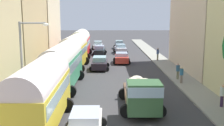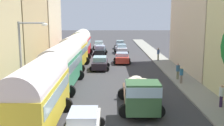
{
  "view_description": "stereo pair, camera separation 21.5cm",
  "coord_description": "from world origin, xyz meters",
  "px_view_note": "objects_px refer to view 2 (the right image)",
  "views": [
    {
      "loc": [
        -0.7,
        -9.43,
        6.77
      ],
      "look_at": [
        0.0,
        19.99,
        1.49
      ],
      "focal_mm": 44.46,
      "sensor_mm": 36.0,
      "label": 1
    },
    {
      "loc": [
        -0.48,
        -9.43,
        6.77
      ],
      "look_at": [
        0.0,
        19.99,
        1.49
      ],
      "focal_mm": 44.46,
      "sensor_mm": 36.0,
      "label": 2
    }
  ],
  "objects_px": {
    "parked_bus_1": "(62,63)",
    "pedestrian_0": "(221,95)",
    "pedestrian_1": "(181,74)",
    "pedestrian_2": "(178,71)",
    "car_6": "(99,45)",
    "streetlamp_near": "(25,57)",
    "car_3": "(83,124)",
    "pedestrian_3": "(158,54)",
    "car_0": "(122,58)",
    "parked_bus_2": "(74,50)",
    "car_1": "(121,49)",
    "parked_bus_0": "(38,91)",
    "parked_bus_3": "(81,43)",
    "car_2": "(120,45)",
    "car_4": "(100,63)",
    "cargo_truck_0": "(141,94)",
    "car_5": "(100,50)"
  },
  "relations": [
    {
      "from": "parked_bus_3",
      "to": "car_4",
      "type": "distance_m",
      "value": 10.22
    },
    {
      "from": "car_0",
      "to": "car_1",
      "type": "height_order",
      "value": "car_1"
    },
    {
      "from": "pedestrian_1",
      "to": "pedestrian_2",
      "type": "height_order",
      "value": "pedestrian_2"
    },
    {
      "from": "parked_bus_3",
      "to": "pedestrian_1",
      "type": "relative_size",
      "value": 5.16
    },
    {
      "from": "car_3",
      "to": "streetlamp_near",
      "type": "xyz_separation_m",
      "value": [
        -4.37,
        4.46,
        3.04
      ]
    },
    {
      "from": "car_6",
      "to": "pedestrian_1",
      "type": "distance_m",
      "value": 28.56
    },
    {
      "from": "pedestrian_1",
      "to": "car_6",
      "type": "bearing_deg",
      "value": 107.86
    },
    {
      "from": "car_6",
      "to": "streetlamp_near",
      "type": "height_order",
      "value": "streetlamp_near"
    },
    {
      "from": "car_0",
      "to": "pedestrian_1",
      "type": "relative_size",
      "value": 2.23
    },
    {
      "from": "car_0",
      "to": "pedestrian_0",
      "type": "height_order",
      "value": "pedestrian_0"
    },
    {
      "from": "car_4",
      "to": "car_5",
      "type": "distance_m",
      "value": 12.28
    },
    {
      "from": "parked_bus_1",
      "to": "pedestrian_0",
      "type": "xyz_separation_m",
      "value": [
        12.26,
        -6.0,
        -1.26
      ]
    },
    {
      "from": "parked_bus_1",
      "to": "pedestrian_1",
      "type": "xyz_separation_m",
      "value": [
        11.21,
        0.93,
        -1.28
      ]
    },
    {
      "from": "parked_bus_2",
      "to": "streetlamp_near",
      "type": "relative_size",
      "value": 1.37
    },
    {
      "from": "car_6",
      "to": "pedestrian_2",
      "type": "xyz_separation_m",
      "value": [
        8.83,
        -25.54,
        0.24
      ]
    },
    {
      "from": "parked_bus_2",
      "to": "car_0",
      "type": "relative_size",
      "value": 2.21
    },
    {
      "from": "pedestrian_2",
      "to": "car_6",
      "type": "bearing_deg",
      "value": 109.07
    },
    {
      "from": "pedestrian_2",
      "to": "pedestrian_3",
      "type": "height_order",
      "value": "pedestrian_3"
    },
    {
      "from": "parked_bus_2",
      "to": "car_4",
      "type": "height_order",
      "value": "parked_bus_2"
    },
    {
      "from": "parked_bus_2",
      "to": "car_4",
      "type": "distance_m",
      "value": 3.56
    },
    {
      "from": "car_3",
      "to": "pedestrian_0",
      "type": "distance_m",
      "value": 10.46
    },
    {
      "from": "car_3",
      "to": "pedestrian_3",
      "type": "bearing_deg",
      "value": 70.7
    },
    {
      "from": "car_0",
      "to": "car_2",
      "type": "bearing_deg",
      "value": 88.43
    },
    {
      "from": "car_1",
      "to": "car_0",
      "type": "bearing_deg",
      "value": -92.08
    },
    {
      "from": "car_1",
      "to": "parked_bus_1",
      "type": "bearing_deg",
      "value": -106.25
    },
    {
      "from": "parked_bus_2",
      "to": "car_3",
      "type": "relative_size",
      "value": 2.08
    },
    {
      "from": "car_1",
      "to": "streetlamp_near",
      "type": "height_order",
      "value": "streetlamp_near"
    },
    {
      "from": "car_6",
      "to": "car_2",
      "type": "bearing_deg",
      "value": 6.97
    },
    {
      "from": "car_1",
      "to": "parked_bus_3",
      "type": "bearing_deg",
      "value": -147.14
    },
    {
      "from": "car_0",
      "to": "streetlamp_near",
      "type": "distance_m",
      "value": 20.28
    },
    {
      "from": "car_1",
      "to": "car_2",
      "type": "xyz_separation_m",
      "value": [
        0.09,
        6.44,
        -0.0
      ]
    },
    {
      "from": "car_2",
      "to": "cargo_truck_0",
      "type": "bearing_deg",
      "value": -90.25
    },
    {
      "from": "car_4",
      "to": "streetlamp_near",
      "type": "distance_m",
      "value": 15.4
    },
    {
      "from": "car_1",
      "to": "streetlamp_near",
      "type": "xyz_separation_m",
      "value": [
        -8.06,
        -28.11,
        2.98
      ]
    },
    {
      "from": "parked_bus_2",
      "to": "pedestrian_2",
      "type": "relative_size",
      "value": 4.8
    },
    {
      "from": "car_2",
      "to": "car_3",
      "type": "bearing_deg",
      "value": -95.54
    },
    {
      "from": "parked_bus_1",
      "to": "pedestrian_3",
      "type": "bearing_deg",
      "value": 51.33
    },
    {
      "from": "car_6",
      "to": "car_1",
      "type": "bearing_deg",
      "value": -55.94
    },
    {
      "from": "car_1",
      "to": "pedestrian_2",
      "type": "bearing_deg",
      "value": -76.2
    },
    {
      "from": "parked_bus_3",
      "to": "pedestrian_3",
      "type": "xyz_separation_m",
      "value": [
        11.39,
        -3.76,
        -1.22
      ]
    },
    {
      "from": "car_3",
      "to": "parked_bus_0",
      "type": "bearing_deg",
      "value": 153.34
    },
    {
      "from": "parked_bus_2",
      "to": "pedestrian_3",
      "type": "xyz_separation_m",
      "value": [
        11.39,
        5.24,
        -1.19
      ]
    },
    {
      "from": "parked_bus_2",
      "to": "car_5",
      "type": "height_order",
      "value": "parked_bus_2"
    },
    {
      "from": "parked_bus_2",
      "to": "streetlamp_near",
      "type": "distance_m",
      "value": 15.09
    },
    {
      "from": "parked_bus_2",
      "to": "pedestrian_3",
      "type": "bearing_deg",
      "value": 24.68
    },
    {
      "from": "car_1",
      "to": "car_2",
      "type": "bearing_deg",
      "value": 89.2
    },
    {
      "from": "car_6",
      "to": "pedestrian_1",
      "type": "bearing_deg",
      "value": -72.14
    },
    {
      "from": "car_0",
      "to": "streetlamp_near",
      "type": "relative_size",
      "value": 0.62
    },
    {
      "from": "parked_bus_3",
      "to": "car_4",
      "type": "xyz_separation_m",
      "value": [
        3.19,
        -9.6,
        -1.51
      ]
    },
    {
      "from": "parked_bus_0",
      "to": "parked_bus_2",
      "type": "bearing_deg",
      "value": 90.0
    }
  ]
}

